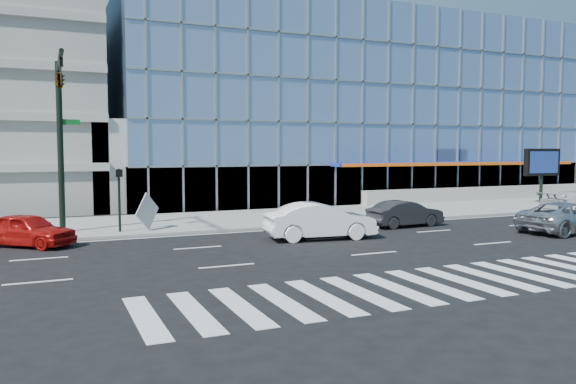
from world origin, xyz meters
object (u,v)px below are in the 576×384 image
traffic_signal (60,102)px  dark_sedan (405,214)px  white_sedan (320,221)px  red_sedan (27,230)px  ped_signal_post (119,190)px  tilted_panel (147,211)px  silver_suv (568,218)px  marquee_sign (542,163)px

traffic_signal → dark_sedan: 17.74m
white_sedan → red_sedan: size_ratio=1.22×
traffic_signal → ped_signal_post: (2.50, 0.37, -4.02)m
dark_sedan → red_sedan: size_ratio=1.02×
white_sedan → tilted_panel: tilted_panel is taller
traffic_signal → silver_suv: bearing=-18.5°
traffic_signal → tilted_panel: (3.81, 0.48, -5.10)m
traffic_signal → tilted_panel: traffic_signal is taller
ped_signal_post → marquee_sign: bearing=5.7°
marquee_sign → red_sedan: bearing=-172.0°
ped_signal_post → tilted_panel: 1.70m
red_sedan → tilted_panel: (5.26, 1.89, 0.37)m
traffic_signal → silver_suv: traffic_signal is taller
traffic_signal → marquee_sign: (33.00, 3.42, -3.10)m
ped_signal_post → silver_suv: bearing=-21.5°
marquee_sign → tilted_panel: size_ratio=3.08×
silver_suv → white_sedan: size_ratio=1.06×
traffic_signal → tilted_panel: 6.38m
silver_suv → ped_signal_post: bearing=63.0°
white_sedan → red_sedan: white_sedan is taller
red_sedan → traffic_signal: bearing=-5.6°
traffic_signal → tilted_panel: size_ratio=6.15×
white_sedan → tilted_panel: (-6.87, 5.01, 0.24)m
ped_signal_post → dark_sedan: 14.55m
ped_signal_post → marquee_sign: 30.67m
red_sedan → white_sedan: bearing=-64.3°
silver_suv → tilted_panel: bearing=61.4°
red_sedan → ped_signal_post: bearing=-25.5°
ped_signal_post → dark_sedan: size_ratio=0.72×
marquee_sign → white_sedan: marquee_sign is taller
ped_signal_post → dark_sedan: ped_signal_post is taller
ped_signal_post → white_sedan: bearing=-31.0°
dark_sedan → tilted_panel: bearing=73.2°
ped_signal_post → red_sedan: size_ratio=0.73×
traffic_signal → ped_signal_post: traffic_signal is taller
traffic_signal → white_sedan: 12.77m
marquee_sign → tilted_panel: 29.41m
traffic_signal → silver_suv: size_ratio=1.50×
ped_signal_post → marquee_sign: (30.50, 3.05, 0.93)m
dark_sedan → ped_signal_post: bearing=74.8°
silver_suv → tilted_panel: (-18.87, 8.05, 0.32)m
dark_sedan → white_sedan: bearing=104.6°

